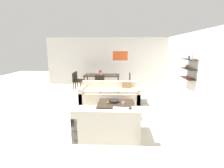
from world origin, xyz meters
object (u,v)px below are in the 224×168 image
decorative_bowl (114,101)px  wine_glass_foot (101,74)px  coffee_table (116,108)px  dining_chair_right_near (127,80)px  centerpiece_vase (100,72)px  wine_glass_right_near (115,73)px  dining_chair_foot (100,83)px  dining_chair_left_far (78,78)px  sofa_beige (110,94)px  loveseat_white (107,124)px  dining_chair_left_near (76,80)px  candle_jar (123,103)px  wine_glass_left_near (89,73)px  dining_table (102,76)px  apple_on_coffee_table (108,103)px

decorative_bowl → wine_glass_foot: wine_glass_foot is taller
coffee_table → dining_chair_right_near: size_ratio=1.33×
centerpiece_vase → wine_glass_right_near: bearing=-9.1°
dining_chair_foot → dining_chair_left_far: same height
decorative_bowl → wine_glass_right_near: 3.24m
sofa_beige → loveseat_white: 2.66m
dining_chair_left_near → dining_chair_foot: bearing=-26.6°
candle_jar → centerpiece_vase: (-1.14, 3.52, 0.47)m
dining_chair_left_near → wine_glass_left_near: size_ratio=4.89×
loveseat_white → dining_chair_left_near: dining_chair_left_near is taller
dining_table → dining_chair_right_near: bearing=-8.9°
dining_chair_left_near → dining_chair_left_far: bearing=90.0°
sofa_beige → dining_chair_left_far: dining_chair_left_far is taller
candle_jar → dining_chair_foot: 2.85m
apple_on_coffee_table → dining_chair_left_near: bearing=119.7°
dining_table → wine_glass_left_near: bearing=-170.4°
dining_chair_left_near → centerpiece_vase: (1.23, 0.22, 0.39)m
dining_table → centerpiece_vase: (-0.09, 0.01, 0.21)m
candle_jar → apple_on_coffee_table: (-0.49, 0.01, -0.00)m
sofa_beige → wine_glass_right_near: 2.07m
dining_chair_right_near → dining_chair_left_far: bearing=171.1°
dining_chair_left_near → centerpiece_vase: centerpiece_vase is taller
coffee_table → decorative_bowl: (-0.07, 0.06, 0.23)m
sofa_beige → dining_chair_foot: bearing=114.1°
coffee_table → candle_jar: size_ratio=14.37×
wine_glass_right_near → dining_chair_left_near: bearing=-177.3°
apple_on_coffee_table → wine_glass_right_near: bearing=88.0°
dining_chair_foot → wine_glass_right_near: size_ratio=5.31×
wine_glass_right_near → centerpiece_vase: (-0.77, 0.12, 0.02)m
dining_chair_foot → dining_chair_left_far: bearing=140.8°
coffee_table → dining_chair_left_far: 4.19m
wine_glass_foot → centerpiece_vase: (-0.09, 0.41, 0.02)m
apple_on_coffee_table → dining_chair_left_far: size_ratio=0.08×
candle_jar → dining_chair_foot: size_ratio=0.09×
wine_glass_foot → centerpiece_vase: size_ratio=0.63×
candle_jar → wine_glass_left_near: wine_glass_left_near is taller
dining_chair_foot → dining_table: bearing=90.0°
dining_chair_left_far → centerpiece_vase: 1.30m
dining_chair_right_near → wine_glass_foot: 1.38m
coffee_table → wine_glass_foot: size_ratio=6.75×
coffee_table → dining_table: size_ratio=0.64×
decorative_bowl → dining_chair_left_far: 4.09m
wine_glass_left_near → centerpiece_vase: centerpiece_vase is taller
dining_chair_left_near → decorative_bowl: bearing=-56.4°
decorative_bowl → dining_chair_left_far: size_ratio=0.38×
dining_chair_left_far → centerpiece_vase: size_ratio=3.18×
dining_table → dining_chair_right_near: size_ratio=2.07×
coffee_table → centerpiece_vase: centerpiece_vase is taller
dining_chair_foot → dining_chair_left_near: 1.47m
dining_table → candle_jar: bearing=-73.4°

